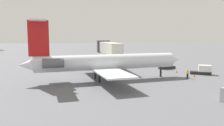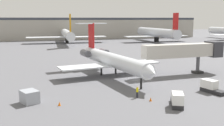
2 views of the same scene
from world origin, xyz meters
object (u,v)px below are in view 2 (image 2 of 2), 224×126
ground_crew_marshaller (137,92)px  traffic_cone_near (59,104)px  baggage_tug_lead (211,87)px  baggage_tug_trailing (177,100)px  jet_bridge (188,51)px  traffic_cone_mid (179,94)px  parked_airliner_centre (67,34)px  traffic_cone_far (151,99)px  parked_airliner_east_mid (157,33)px  regional_jet (111,59)px  cargo_container_uld (30,97)px

ground_crew_marshaller → traffic_cone_near: ground_crew_marshaller is taller
baggage_tug_lead → baggage_tug_trailing: same height
jet_bridge → baggage_tug_trailing: (-12.49, -17.61, -3.99)m
traffic_cone_mid → parked_airliner_centre: 91.08m
traffic_cone_far → parked_airliner_east_mid: bearing=63.4°
regional_jet → cargo_container_uld: size_ratio=9.60×
baggage_tug_lead → traffic_cone_mid: (-5.65, -0.17, -0.56)m
baggage_tug_trailing → traffic_cone_mid: bearing=57.0°
regional_jet → traffic_cone_mid: (5.63, -16.35, -3.04)m
regional_jet → parked_airliner_east_mid: size_ratio=0.77×
baggage_tug_trailing → parked_airliner_centre: bearing=91.2°
baggage_tug_lead → regional_jet: bearing=124.9°
cargo_container_uld → parked_airliner_east_mid: 100.75m
baggage_tug_trailing → traffic_cone_far: bearing=126.3°
regional_jet → parked_airliner_east_mid: (43.42, 68.07, 1.10)m
baggage_tug_lead → traffic_cone_mid: 5.68m
ground_crew_marshaller → parked_airliner_centre: bearing=89.1°
jet_bridge → ground_crew_marshaller: (-15.94, -12.46, -3.97)m
regional_jet → traffic_cone_far: bearing=-88.3°
parked_airliner_east_mid → baggage_tug_trailing: bearing=-114.6°
ground_crew_marshaller → parked_airliner_centre: size_ratio=0.04×
cargo_container_uld → parked_airliner_east_mid: parked_airliner_east_mid is taller
ground_crew_marshaller → traffic_cone_far: 2.42m
baggage_tug_trailing → regional_jet: bearing=97.7°
regional_jet → baggage_tug_lead: regional_jet is taller
ground_crew_marshaller → parked_airliner_centre: (1.46, 90.08, 3.25)m
regional_jet → traffic_cone_mid: bearing=-71.0°
cargo_container_uld → traffic_cone_near: cargo_container_uld is taller
ground_crew_marshaller → baggage_tug_lead: bearing=-3.0°
baggage_tug_lead → parked_airliner_east_mid: parked_airliner_east_mid is taller
baggage_tug_lead → traffic_cone_far: size_ratio=7.67×
traffic_cone_near → parked_airliner_east_mid: size_ratio=0.01×
parked_airliner_centre → parked_airliner_east_mid: (42.61, -6.46, 0.30)m
ground_crew_marshaller → traffic_cone_near: 11.10m
parked_airliner_centre → parked_airliner_east_mid: size_ratio=1.14×
cargo_container_uld → traffic_cone_far: 16.46m
baggage_tug_lead → parked_airliner_east_mid: bearing=69.1°
baggage_tug_trailing → parked_airliner_east_mid: 97.69m
baggage_tug_lead → cargo_container_uld: 26.85m
baggage_tug_lead → traffic_cone_mid: size_ratio=7.67×
baggage_tug_lead → parked_airliner_east_mid: 90.23m
jet_bridge → traffic_cone_near: jet_bridge is taller
regional_jet → traffic_cone_near: regional_jet is taller
cargo_container_uld → ground_crew_marshaller: bearing=-7.4°
regional_jet → baggage_tug_trailing: size_ratio=6.91×
baggage_tug_lead → traffic_cone_near: 23.02m
regional_jet → jet_bridge: regional_jet is taller
traffic_cone_far → jet_bridge: bearing=44.5°
traffic_cone_near → traffic_cone_mid: 17.36m
regional_jet → ground_crew_marshaller: regional_jet is taller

